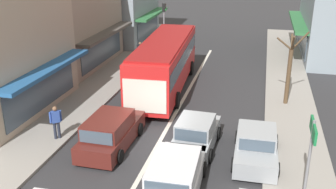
% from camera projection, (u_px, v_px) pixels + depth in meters
% --- Properties ---
extents(ground_plane, '(140.00, 140.00, 0.00)m').
position_uv_depth(ground_plane, '(158.00, 145.00, 18.26)').
color(ground_plane, '#2D2D30').
extents(lane_centre_line, '(0.20, 28.00, 0.01)m').
position_uv_depth(lane_centre_line, '(176.00, 112.00, 21.88)').
color(lane_centre_line, silver).
rests_on(lane_centre_line, ground).
extents(sidewalk_left, '(5.20, 44.00, 0.14)m').
position_uv_depth(sidewalk_left, '(80.00, 89.00, 25.18)').
color(sidewalk_left, gray).
rests_on(sidewalk_left, ground).
extents(kerb_right, '(2.80, 44.00, 0.12)m').
position_uv_depth(kerb_right, '(290.00, 107.00, 22.31)').
color(kerb_right, gray).
rests_on(kerb_right, ground).
extents(shopfront_mid_block, '(7.17, 9.02, 7.22)m').
position_uv_depth(shopfront_mid_block, '(62.00, 19.00, 28.96)').
color(shopfront_mid_block, gray).
rests_on(shopfront_mid_block, ground).
extents(city_bus, '(3.16, 10.97, 3.23)m').
position_uv_depth(city_bus, '(165.00, 61.00, 24.65)').
color(city_bus, red).
rests_on(city_bus, ground).
extents(wagon_behind_bus_mid, '(1.99, 4.53, 1.58)m').
position_uv_depth(wagon_behind_bus_mid, '(111.00, 132.00, 17.84)').
color(wagon_behind_bus_mid, '#561E19').
rests_on(wagon_behind_bus_mid, ground).
extents(wagon_adjacent_lane_trail, '(2.05, 4.56, 1.58)m').
position_uv_depth(wagon_adjacent_lane_trail, '(175.00, 177.00, 14.39)').
color(wagon_adjacent_lane_trail, silver).
rests_on(wagon_adjacent_lane_trail, ground).
extents(hatchback_queue_gap_filler, '(1.93, 3.76, 1.54)m').
position_uv_depth(hatchback_queue_gap_filler, '(196.00, 134.00, 17.71)').
color(hatchback_queue_gap_filler, '#9EA3A8').
rests_on(hatchback_queue_gap_filler, ground).
extents(parked_sedan_kerb_second, '(1.95, 4.23, 1.47)m').
position_uv_depth(parked_sedan_kerb_second, '(256.00, 145.00, 16.85)').
color(parked_sedan_kerb_second, '#9EA3A8').
rests_on(parked_sedan_kerb_second, ground).
extents(traffic_light_downstreet, '(0.33, 0.24, 4.20)m').
position_uv_depth(traffic_light_downstreet, '(164.00, 19.00, 32.81)').
color(traffic_light_downstreet, gray).
rests_on(traffic_light_downstreet, ground).
extents(directional_road_sign, '(0.10, 1.40, 3.60)m').
position_uv_depth(directional_road_sign, '(311.00, 147.00, 12.53)').
color(directional_road_sign, gray).
rests_on(directional_road_sign, ground).
extents(street_tree_right, '(1.70, 1.65, 4.35)m').
position_uv_depth(street_tree_right, '(289.00, 71.00, 22.08)').
color(street_tree_right, brown).
rests_on(street_tree_right, ground).
extents(pedestrian_with_handbag_near, '(0.66, 0.31, 1.63)m').
position_uv_depth(pedestrian_with_handbag_near, '(140.00, 51.00, 30.13)').
color(pedestrian_with_handbag_near, '#4C4742').
rests_on(pedestrian_with_handbag_near, sidewalk_left).
extents(pedestrian_browsing_midblock, '(0.44, 0.41, 1.63)m').
position_uv_depth(pedestrian_browsing_midblock, '(56.00, 120.00, 18.27)').
color(pedestrian_browsing_midblock, '#232838').
rests_on(pedestrian_browsing_midblock, sidewalk_left).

